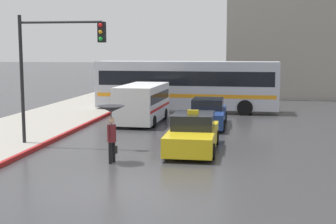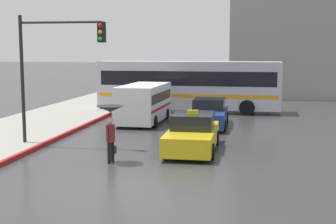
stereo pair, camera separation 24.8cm
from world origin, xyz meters
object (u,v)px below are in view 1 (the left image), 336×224
object	(u,v)px
sedan_red	(208,114)
pedestrian_with_umbrella	(111,118)
taxi	(193,134)
city_bus	(187,84)
ambulance_van	(143,102)
traffic_light	(55,56)

from	to	relation	value
sedan_red	pedestrian_with_umbrella	bearing A→B (deg)	72.40
taxi	sedan_red	xyz separation A→B (m)	(0.15, 6.13, -0.01)
taxi	city_bus	world-z (taller)	city_bus
ambulance_van	traffic_light	distance (m)	7.85
sedan_red	city_bus	distance (m)	6.29
sedan_red	pedestrian_with_umbrella	size ratio (longest dim) A/B	2.29
traffic_light	sedan_red	bearing A→B (deg)	48.66
sedan_red	city_bus	world-z (taller)	city_bus
ambulance_van	traffic_light	xyz separation A→B (m)	(-2.04, -7.13, 2.57)
city_bus	pedestrian_with_umbrella	size ratio (longest dim) A/B	5.80
taxi	traffic_light	distance (m)	6.33
city_bus	traffic_light	size ratio (longest dim) A/B	2.20
sedan_red	ambulance_van	bearing A→B (deg)	-10.67
city_bus	traffic_light	xyz separation A→B (m)	(-3.88, -12.36, 1.93)
pedestrian_with_umbrella	traffic_light	bearing A→B (deg)	70.00
sedan_red	traffic_light	size ratio (longest dim) A/B	0.87
taxi	city_bus	bearing A→B (deg)	-82.21
pedestrian_with_umbrella	traffic_light	world-z (taller)	traffic_light
taxi	pedestrian_with_umbrella	size ratio (longest dim) A/B	2.24
taxi	traffic_light	bearing A→B (deg)	3.27
taxi	city_bus	distance (m)	12.21
taxi	ambulance_van	distance (m)	7.67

